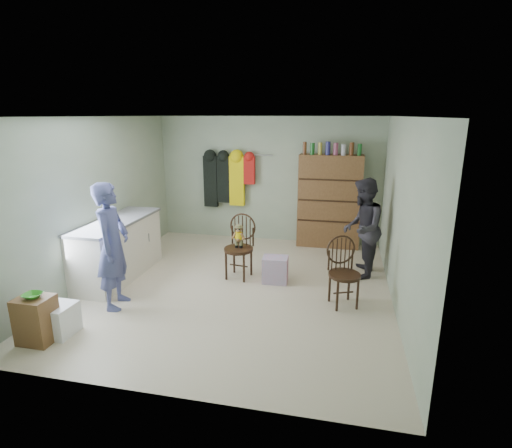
% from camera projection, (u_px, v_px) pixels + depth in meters
% --- Properties ---
extents(ground_plane, '(5.00, 5.00, 0.00)m').
position_uv_depth(ground_plane, '(237.00, 287.00, 6.06)').
color(ground_plane, beige).
rests_on(ground_plane, ground).
extents(room_walls, '(5.00, 5.00, 5.00)m').
position_uv_depth(room_walls, '(245.00, 178.00, 6.14)').
color(room_walls, '#A6B396').
rests_on(room_walls, ground).
extents(counter, '(0.64, 1.86, 0.94)m').
position_uv_depth(counter, '(118.00, 248.00, 6.33)').
color(counter, silver).
rests_on(counter, ground).
extents(stool, '(0.38, 0.33, 0.55)m').
position_uv_depth(stool, '(36.00, 320.00, 4.53)').
color(stool, brown).
rests_on(stool, ground).
extents(bowl, '(0.20, 0.20, 0.05)m').
position_uv_depth(bowl, '(32.00, 296.00, 4.46)').
color(bowl, green).
rests_on(bowl, stool).
extents(plastic_tub, '(0.40, 0.38, 0.37)m').
position_uv_depth(plastic_tub, '(57.00, 319.00, 4.72)').
color(plastic_tub, white).
rests_on(plastic_tub, ground).
extents(chair_front, '(0.51, 0.51, 1.02)m').
position_uv_depth(chair_front, '(240.00, 242.00, 6.31)').
color(chair_front, black).
rests_on(chair_front, ground).
extents(chair_far, '(0.55, 0.55, 0.95)m').
position_uv_depth(chair_far, '(343.00, 269.00, 5.39)').
color(chair_far, black).
rests_on(chair_far, ground).
extents(striped_bag, '(0.40, 0.32, 0.41)m').
position_uv_depth(striped_bag, '(275.00, 270.00, 6.19)').
color(striped_bag, pink).
rests_on(striped_bag, ground).
extents(person_left, '(0.50, 0.68, 1.70)m').
position_uv_depth(person_left, '(113.00, 246.00, 5.25)').
color(person_left, '#494E86').
rests_on(person_left, ground).
extents(person_right, '(0.69, 0.84, 1.59)m').
position_uv_depth(person_right, '(362.00, 228.00, 6.27)').
color(person_right, '#2D2B33').
rests_on(person_right, ground).
extents(dresser, '(1.20, 0.39, 2.05)m').
position_uv_depth(dresser, '(329.00, 201.00, 7.72)').
color(dresser, brown).
rests_on(dresser, ground).
extents(coat_rack, '(1.42, 0.12, 1.09)m').
position_uv_depth(coat_rack, '(227.00, 179.00, 8.14)').
color(coat_rack, '#99999E').
rests_on(coat_rack, ground).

